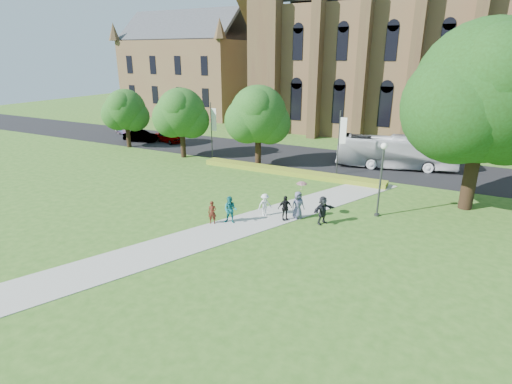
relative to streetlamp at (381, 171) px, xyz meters
The scene contains 24 objects.
ground 10.46m from the streetlamp, 139.09° to the right, with size 160.00×160.00×0.00m, color #325F1C.
road 15.79m from the streetlamp, 119.05° to the left, with size 160.00×10.00×0.02m, color black.
footpath 9.86m from the streetlamp, 143.75° to the right, with size 3.20×30.00×0.04m, color #B2B2A8.
flower_hedge 12.02m from the streetlamp, 144.81° to the left, with size 18.00×1.40×0.45m, color gold.
cathedral 34.70m from the streetlamp, 85.70° to the left, with size 52.60×18.25×28.00m.
building_west 54.93m from the streetlamp, 139.46° to the left, with size 22.00×14.00×18.30m.
streetlamp is the anchor object (origin of this frame).
large_tree 8.73m from the streetlamp, 39.29° to the left, with size 9.60×9.60×13.20m.
street_tree_0 23.77m from the streetlamp, 161.57° to the left, with size 5.20×5.20×7.50m.
street_tree_1 15.81m from the streetlamp, 149.35° to the left, with size 5.60×5.60×8.05m.
street_tree_2 32.65m from the streetlamp, 164.90° to the left, with size 4.80×4.80×6.95m.
banner_pole_0 10.23m from the streetlamp, 121.76° to the left, with size 0.70×0.10×6.00m.
banner_pole_1 21.25m from the streetlamp, 155.83° to the left, with size 0.70×0.10×6.00m.
tour_coach 13.73m from the streetlamp, 94.43° to the left, with size 2.68×11.47×3.20m, color silver.
car_0 31.74m from the streetlamp, 156.04° to the left, with size 1.66×4.13×1.41m, color gray.
car_1 34.46m from the streetlamp, 160.32° to the left, with size 1.55×4.43×1.46m, color gray.
car_2 40.16m from the streetlamp, 158.90° to the left, with size 1.84×4.52×1.31m, color gray.
pedestrian_0 11.82m from the streetlamp, 145.73° to the right, with size 0.57×0.37×1.56m, color #4F1E12.
pedestrian_1 10.60m from the streetlamp, 145.47° to the right, with size 0.91×0.71×1.86m, color #166D71.
pedestrian_2 8.29m from the streetlamp, 152.36° to the right, with size 1.05×0.60×1.62m, color white.
pedestrian_3 7.04m from the streetlamp, 145.70° to the right, with size 1.02×0.43×1.75m, color black.
pedestrian_4 6.12m from the streetlamp, 148.10° to the right, with size 0.94×0.61×1.92m, color slate.
pedestrian_5 4.91m from the streetlamp, 133.72° to the right, with size 1.77×0.56×1.91m, color black.
parasol 5.57m from the streetlamp, 147.99° to the right, with size 0.73×0.73×0.64m, color #EAA5BB.
Camera 1 is at (11.85, -20.61, 10.85)m, focal length 28.00 mm.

